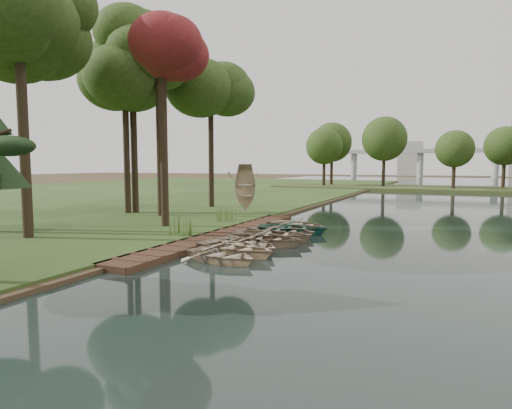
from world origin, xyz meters
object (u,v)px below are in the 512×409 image
at_px(boardwalk, 223,235).
at_px(rowboat_2, 246,242).
at_px(rowboat_1, 236,246).
at_px(stored_rowboat, 245,207).
at_px(rowboat_0, 221,253).

distance_m(boardwalk, rowboat_2, 3.70).
height_order(rowboat_1, rowboat_2, rowboat_1).
xyz_separation_m(rowboat_2, stored_rowboat, (-5.77, 11.59, 0.24)).
distance_m(boardwalk, rowboat_0, 5.53).
height_order(rowboat_1, stored_rowboat, stored_rowboat).
distance_m(rowboat_1, stored_rowboat, 13.81).
xyz_separation_m(rowboat_0, rowboat_1, (-0.04, 1.28, 0.05)).
height_order(rowboat_0, rowboat_2, rowboat_2).
relative_size(rowboat_1, rowboat_2, 1.03).
xyz_separation_m(boardwalk, rowboat_0, (2.62, -4.86, 0.23)).
relative_size(rowboat_0, rowboat_2, 0.88).
bearing_deg(boardwalk, rowboat_1, -54.25).
relative_size(boardwalk, stored_rowboat, 4.58).
bearing_deg(rowboat_1, boardwalk, 48.96).
relative_size(rowboat_0, rowboat_1, 0.86).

